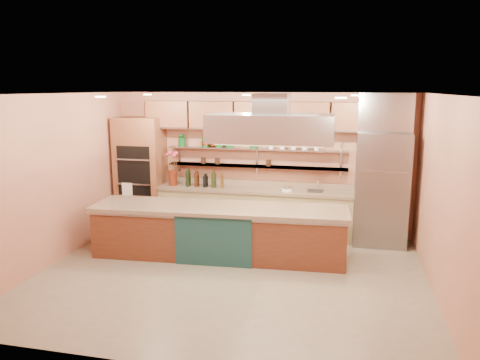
% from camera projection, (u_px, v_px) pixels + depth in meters
% --- Properties ---
extents(floor, '(6.00, 5.00, 0.02)m').
position_uv_depth(floor, '(230.00, 277.00, 7.31)').
color(floor, gray).
rests_on(floor, ground).
extents(ceiling, '(6.00, 5.00, 0.02)m').
position_uv_depth(ceiling, '(229.00, 94.00, 6.76)').
color(ceiling, black).
rests_on(ceiling, wall_back).
extents(wall_back, '(6.00, 0.04, 2.80)m').
position_uv_depth(wall_back, '(260.00, 163.00, 9.42)').
color(wall_back, tan).
rests_on(wall_back, floor).
extents(wall_front, '(6.00, 0.04, 2.80)m').
position_uv_depth(wall_front, '(168.00, 241.00, 4.64)').
color(wall_front, tan).
rests_on(wall_front, floor).
extents(wall_left, '(0.04, 5.00, 2.80)m').
position_uv_depth(wall_left, '(53.00, 180.00, 7.69)').
color(wall_left, tan).
rests_on(wall_left, floor).
extents(wall_right, '(0.04, 5.00, 2.80)m').
position_uv_depth(wall_right, '(442.00, 199.00, 6.37)').
color(wall_right, tan).
rests_on(wall_right, floor).
extents(oven_stack, '(0.95, 0.64, 2.30)m').
position_uv_depth(oven_stack, '(141.00, 173.00, 9.70)').
color(oven_stack, brown).
rests_on(oven_stack, floor).
extents(refrigerator, '(0.95, 0.72, 2.10)m').
position_uv_depth(refrigerator, '(381.00, 189.00, 8.63)').
color(refrigerator, gray).
rests_on(refrigerator, floor).
extents(back_counter, '(3.84, 0.64, 0.93)m').
position_uv_depth(back_counter, '(254.00, 211.00, 9.33)').
color(back_counter, tan).
rests_on(back_counter, floor).
extents(wall_shelf_lower, '(3.60, 0.26, 0.03)m').
position_uv_depth(wall_shelf_lower, '(256.00, 166.00, 9.32)').
color(wall_shelf_lower, '#A2A4A8').
rests_on(wall_shelf_lower, wall_back).
extents(wall_shelf_upper, '(3.60, 0.26, 0.03)m').
position_uv_depth(wall_shelf_upper, '(256.00, 149.00, 9.25)').
color(wall_shelf_upper, '#A2A4A8').
rests_on(wall_shelf_upper, wall_back).
extents(upper_cabinets, '(4.60, 0.36, 0.55)m').
position_uv_depth(upper_cabinets, '(258.00, 116.00, 9.06)').
color(upper_cabinets, brown).
rests_on(upper_cabinets, wall_back).
extents(range_hood, '(2.00, 1.00, 0.45)m').
position_uv_depth(range_hood, '(272.00, 128.00, 7.53)').
color(range_hood, '#A2A4A8').
rests_on(range_hood, ceiling).
extents(ceiling_downlights, '(4.00, 2.80, 0.02)m').
position_uv_depth(ceiling_downlights, '(232.00, 96.00, 6.96)').
color(ceiling_downlights, '#FFE5A5').
rests_on(ceiling_downlights, ceiling).
extents(island, '(4.33, 1.19, 0.89)m').
position_uv_depth(island, '(219.00, 232.00, 8.08)').
color(island, brown).
rests_on(island, floor).
extents(flower_vase, '(0.22, 0.22, 0.31)m').
position_uv_depth(flower_vase, '(173.00, 178.00, 9.53)').
color(flower_vase, '#621F0E').
rests_on(flower_vase, back_counter).
extents(oil_bottle_cluster, '(0.85, 0.24, 0.27)m').
position_uv_depth(oil_bottle_cluster, '(205.00, 180.00, 9.38)').
color(oil_bottle_cluster, black).
rests_on(oil_bottle_cluster, back_counter).
extents(kitchen_scale, '(0.21, 0.19, 0.10)m').
position_uv_depth(kitchen_scale, '(287.00, 188.00, 9.04)').
color(kitchen_scale, white).
rests_on(kitchen_scale, back_counter).
extents(bar_faucet, '(0.04, 0.04, 0.22)m').
position_uv_depth(bar_faucet, '(318.00, 185.00, 8.99)').
color(bar_faucet, white).
rests_on(bar_faucet, back_counter).
extents(copper_kettle, '(0.23, 0.23, 0.16)m').
position_uv_depth(copper_kettle, '(214.00, 143.00, 9.42)').
color(copper_kettle, '#D05E30').
rests_on(copper_kettle, wall_shelf_upper).
extents(green_canister, '(0.19, 0.19, 0.17)m').
position_uv_depth(green_canister, '(219.00, 143.00, 9.40)').
color(green_canister, '#0E4419').
rests_on(green_canister, wall_shelf_upper).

